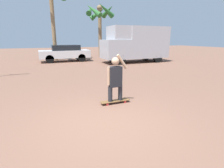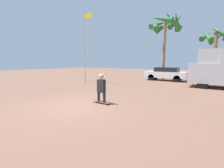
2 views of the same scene
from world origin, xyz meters
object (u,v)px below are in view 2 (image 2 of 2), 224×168
Objects in this scene: parked_car_white at (166,73)px; person_skateboarder at (101,86)px; palm_tree_near_van at (216,39)px; palm_tree_center_background at (166,25)px; skateboard at (101,102)px; flagpole at (85,43)px.

person_skateboarder is at bearing -90.17° from parked_car_white.
palm_tree_near_van is 0.76× the size of palm_tree_center_background.
skateboard is 0.22× the size of parked_car_white.
palm_tree_center_background is 1.11× the size of flagpole.
parked_car_white is at bearing 89.83° from skateboard.
person_skateboarder is 8.67m from flagpole.
palm_tree_center_background is (-0.61, 13.17, 5.58)m from person_skateboarder.
palm_tree_near_van reaches higher than person_skateboarder.
skateboard is at bearing -106.69° from palm_tree_near_van.
person_skateboarder is at bearing -87.33° from palm_tree_center_background.
skateboard is at bearing -87.33° from palm_tree_center_background.
palm_tree_near_van is at bearing 34.42° from parked_car_white.
palm_tree_center_background reaches higher than skateboard.
parked_car_white is (0.04, 11.70, -0.07)m from person_skateboarder.
palm_tree_near_van is 14.19m from flagpole.
skateboard is 8.99m from flagpole.
flagpole is (-6.18, 5.27, 3.85)m from skateboard.
palm_tree_near_van is (4.41, 14.70, 4.56)m from skateboard.
palm_tree_near_van reaches higher than skateboard.
person_skateboarder is 0.26× the size of palm_tree_near_van.
palm_tree_near_van is 0.84× the size of flagpole.
flagpole is (-6.18, 5.27, 3.05)m from person_skateboarder.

